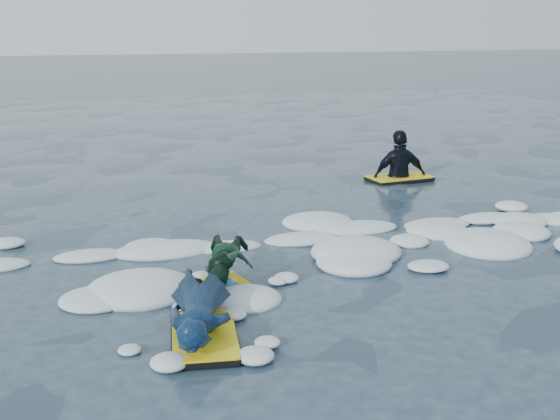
# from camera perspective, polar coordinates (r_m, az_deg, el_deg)

# --- Properties ---
(ground) EXTENTS (120.00, 120.00, 0.00)m
(ground) POSITION_cam_1_polar(r_m,az_deg,el_deg) (8.18, -1.87, -5.94)
(ground) COLOR #172B38
(ground) RESTS_ON ground
(foam_band) EXTENTS (12.00, 3.10, 0.30)m
(foam_band) POSITION_cam_1_polar(r_m,az_deg,el_deg) (9.13, -3.36, -3.69)
(foam_band) COLOR white
(foam_band) RESTS_ON ground
(prone_woman_unit) EXTENTS (0.98, 1.81, 0.45)m
(prone_woman_unit) POSITION_cam_1_polar(r_m,az_deg,el_deg) (6.90, -6.50, -8.09)
(prone_woman_unit) COLOR black
(prone_woman_unit) RESTS_ON ground
(prone_child_unit) EXTENTS (0.97, 1.36, 0.48)m
(prone_child_unit) POSITION_cam_1_polar(r_m,az_deg,el_deg) (8.07, -4.27, -4.43)
(prone_child_unit) COLOR black
(prone_child_unit) RESTS_ON ground
(waiting_rider_unit) EXTENTS (1.29, 0.83, 1.82)m
(waiting_rider_unit) POSITION_cam_1_polar(r_m,az_deg,el_deg) (13.55, 9.67, 2.60)
(waiting_rider_unit) COLOR black
(waiting_rider_unit) RESTS_ON ground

